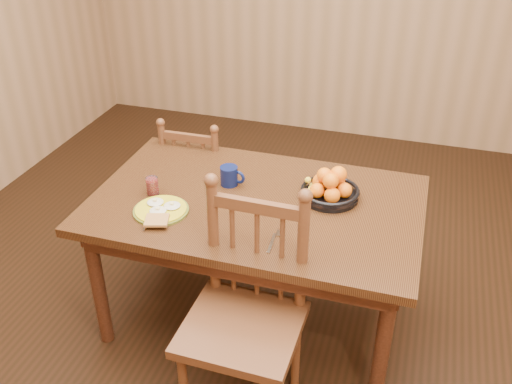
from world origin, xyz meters
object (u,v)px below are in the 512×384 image
(dining_table, at_px, (256,215))
(chair_far, at_px, (200,183))
(chair_near, at_px, (245,317))
(coffee_mug, at_px, (230,176))
(breakfast_plate, at_px, (161,210))
(fruit_bowl, at_px, (330,188))

(dining_table, distance_m, chair_far, 0.84)
(chair_near, bearing_deg, coffee_mug, 114.87)
(dining_table, relative_size, coffee_mug, 11.95)
(dining_table, bearing_deg, breakfast_plate, -150.02)
(coffee_mug, distance_m, fruit_bowl, 0.51)
(dining_table, xyz_separation_m, coffee_mug, (-0.17, 0.11, 0.14))
(chair_far, distance_m, chair_near, 1.32)
(dining_table, height_order, breakfast_plate, breakfast_plate)
(chair_far, bearing_deg, chair_near, 119.47)
(chair_near, xyz_separation_m, coffee_mug, (-0.30, 0.67, 0.28))
(fruit_bowl, bearing_deg, coffee_mug, -177.95)
(coffee_mug, bearing_deg, fruit_bowl, 2.05)
(dining_table, relative_size, breakfast_plate, 5.33)
(breakfast_plate, bearing_deg, chair_near, -31.76)
(chair_near, bearing_deg, chair_far, 121.50)
(chair_near, height_order, coffee_mug, chair_near)
(fruit_bowl, bearing_deg, chair_near, -107.39)
(breakfast_plate, bearing_deg, coffee_mug, 56.53)
(breakfast_plate, relative_size, coffee_mug, 2.24)
(breakfast_plate, height_order, fruit_bowl, fruit_bowl)
(chair_near, distance_m, breakfast_plate, 0.66)
(chair_far, bearing_deg, coffee_mug, 127.50)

